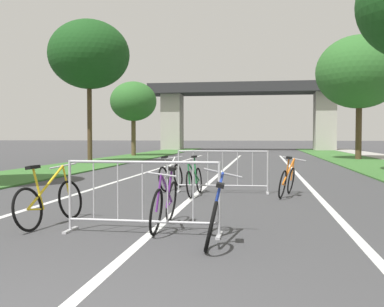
% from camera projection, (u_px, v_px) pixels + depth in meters
% --- Properties ---
extents(grass_verge_left, '(3.28, 52.98, 0.05)m').
position_uv_depth(grass_verge_left, '(110.00, 161.00, 25.29)').
color(grass_verge_left, '#386B2D').
rests_on(grass_verge_left, ground).
extents(grass_verge_right, '(3.28, 52.98, 0.05)m').
position_uv_depth(grass_verge_right, '(366.00, 163.00, 23.19)').
color(grass_verge_right, '#386B2D').
rests_on(grass_verge_right, ground).
extents(lane_stripe_center, '(0.14, 30.65, 0.01)m').
position_uv_depth(lane_stripe_center, '(222.00, 171.00, 17.97)').
color(lane_stripe_center, silver).
rests_on(lane_stripe_center, ground).
extents(lane_stripe_right_lane, '(0.14, 30.65, 0.01)m').
position_uv_depth(lane_stripe_right_lane, '(296.00, 172.00, 17.54)').
color(lane_stripe_right_lane, silver).
rests_on(lane_stripe_right_lane, ground).
extents(lane_stripe_left_lane, '(0.14, 30.65, 0.01)m').
position_uv_depth(lane_stripe_left_lane, '(152.00, 171.00, 18.41)').
color(lane_stripe_left_lane, silver).
rests_on(lane_stripe_left_lane, ground).
extents(overpass_bridge, '(19.74, 4.24, 6.74)m').
position_uv_depth(overpass_bridge, '(247.00, 102.00, 45.89)').
color(overpass_bridge, '#2D2D30').
rests_on(overpass_bridge, ground).
extents(tree_left_oak_near, '(4.16, 4.16, 7.39)m').
position_uv_depth(tree_left_oak_near, '(89.00, 55.00, 23.32)').
color(tree_left_oak_near, '#4C3823').
rests_on(tree_left_oak_near, ground).
extents(tree_left_pine_far, '(3.28, 3.28, 5.28)m').
position_uv_depth(tree_left_pine_far, '(133.00, 102.00, 31.97)').
color(tree_left_pine_far, brown).
rests_on(tree_left_pine_far, ground).
extents(tree_right_oak_mid, '(5.07, 5.07, 7.37)m').
position_uv_depth(tree_right_oak_mid, '(359.00, 72.00, 26.73)').
color(tree_right_oak_mid, '#4C3823').
rests_on(tree_right_oak_mid, ground).
extents(crowd_barrier_nearest, '(2.27, 0.46, 1.05)m').
position_uv_depth(crowd_barrier_nearest, '(143.00, 198.00, 6.46)').
color(crowd_barrier_nearest, '#ADADB2').
rests_on(crowd_barrier_nearest, ground).
extents(crowd_barrier_second, '(2.27, 0.49, 1.05)m').
position_uv_depth(crowd_barrier_second, '(223.00, 172.00, 11.17)').
color(crowd_barrier_second, '#ADADB2').
rests_on(crowd_barrier_second, ground).
extents(bicycle_blue_0, '(0.55, 1.72, 0.95)m').
position_uv_depth(bicycle_blue_0, '(213.00, 216.00, 5.96)').
color(bicycle_blue_0, black).
rests_on(bicycle_blue_0, ground).
extents(bicycle_white_1, '(0.46, 1.72, 0.89)m').
position_uv_depth(bicycle_white_1, '(171.00, 176.00, 11.91)').
color(bicycle_white_1, black).
rests_on(bicycle_white_1, ground).
extents(bicycle_orange_2, '(0.73, 1.63, 0.94)m').
position_uv_depth(bicycle_orange_2, '(287.00, 180.00, 10.56)').
color(bicycle_orange_2, black).
rests_on(bicycle_orange_2, ground).
extents(bicycle_purple_3, '(0.44, 1.71, 0.92)m').
position_uv_depth(bicycle_purple_3, '(165.00, 203.00, 6.88)').
color(bicycle_purple_3, black).
rests_on(bicycle_purple_3, ground).
extents(bicycle_yellow_4, '(0.51, 1.76, 0.96)m').
position_uv_depth(bicycle_yellow_4, '(50.00, 201.00, 7.12)').
color(bicycle_yellow_4, black).
rests_on(bicycle_yellow_4, ground).
extents(bicycle_green_5, '(0.44, 1.69, 0.94)m').
position_uv_depth(bicycle_green_5, '(194.00, 180.00, 10.72)').
color(bicycle_green_5, black).
rests_on(bicycle_green_5, ground).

